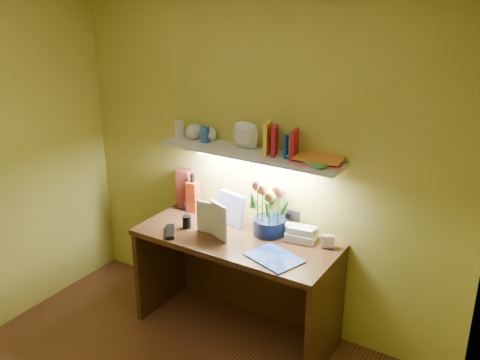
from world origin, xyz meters
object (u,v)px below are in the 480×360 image
object	(u,v)px
telephone	(302,232)
desk_clock	(328,241)
flower_bouquet	(270,207)
whisky_bottle	(193,193)
desk	(236,285)

from	to	relation	value
telephone	desk_clock	distance (m)	0.19
flower_bouquet	desk_clock	world-z (taller)	flower_bouquet
whisky_bottle	desk	bearing A→B (deg)	-21.94
desk	desk_clock	distance (m)	0.75
telephone	whisky_bottle	bearing A→B (deg)	170.54
flower_bouquet	desk_clock	size ratio (longest dim) A/B	4.50
whisky_bottle	flower_bouquet	bearing A→B (deg)	-3.23
telephone	whisky_bottle	world-z (taller)	whisky_bottle
desk	whisky_bottle	size ratio (longest dim) A/B	4.71
flower_bouquet	telephone	size ratio (longest dim) A/B	2.01
telephone	desk_clock	size ratio (longest dim) A/B	2.24
telephone	desk_clock	xyz separation A→B (m)	(0.19, -0.00, -0.02)
desk	flower_bouquet	bearing A→B (deg)	45.02
telephone	whisky_bottle	xyz separation A→B (m)	(-0.91, 0.01, 0.09)
desk	whisky_bottle	bearing A→B (deg)	158.06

